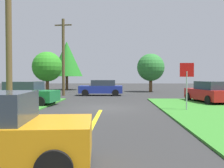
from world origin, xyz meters
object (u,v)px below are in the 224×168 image
Objects in this scene: oak_tree_left at (47,67)px; pine_tree_center at (67,59)px; parked_car_near_building at (26,93)px; utility_pole_mid at (63,56)px; car_approaching_junction at (101,88)px; oak_tree_right at (151,67)px; stop_sign at (187,77)px; car_on_crossroad at (210,92)px; utility_pole_near at (9,35)px.

oak_tree_left is 7.31m from pine_tree_center.
parked_car_near_building is 13.73m from oak_tree_left.
parked_car_near_building is 0.53× the size of utility_pole_mid.
car_approaching_junction is 9.07m from oak_tree_right.
stop_sign is 0.57× the size of car_on_crossroad.
utility_pole_near is at bearing 72.34° from car_approaching_junction.
stop_sign is 9.88m from utility_pole_near.
utility_pole_near is (-9.54, -1.43, 2.15)m from stop_sign.
car_on_crossroad is at bearing -29.24° from utility_pole_mid.
utility_pole_near reaches higher than oak_tree_right.
car_approaching_junction is 14.13m from utility_pole_near.
utility_pole_near is 24.61m from pine_tree_center.
oak_tree_left is (-12.64, 15.98, 1.27)m from stop_sign.
utility_pole_near is 1.00× the size of utility_pole_mid.
car_on_crossroad is 11.34m from car_approaching_junction.
parked_car_near_building is (-13.17, -1.75, -0.00)m from car_on_crossroad.
utility_pole_mid is 5.50m from oak_tree_left.
stop_sign is at bearing 136.41° from car_on_crossroad.
stop_sign reaches higher than parked_car_near_building.
utility_pole_near is 1.57× the size of oak_tree_left.
oak_tree_left is (-15.60, 11.56, 2.40)m from car_on_crossroad.
utility_pole_mid reaches higher than stop_sign.
utility_pole_mid is 1.60× the size of oak_tree_right.
utility_pole_mid reaches higher than utility_pole_near.
stop_sign is at bearing -50.01° from utility_pole_mid.
car_on_crossroad is 14.19m from utility_pole_near.
car_on_crossroad is at bearing 14.10° from parked_car_near_building.
parked_car_near_building is at bearing -93.83° from utility_pole_mid.
pine_tree_center is at bearing 157.74° from oak_tree_right.
oak_tree_right is (5.98, 6.39, 2.37)m from car_approaching_junction.
pine_tree_center reaches higher than parked_car_near_building.
stop_sign is 0.34× the size of utility_pole_mid.
oak_tree_left is at bearing 43.75° from car_on_crossroad.
utility_pole_near reaches higher than pine_tree_center.
pine_tree_center is at bearing 95.11° from utility_pole_near.
utility_pole_mid is at bearing -56.20° from oak_tree_left.
utility_pole_mid is 11.82m from pine_tree_center.
oak_tree_right is (9.92, 6.69, -0.92)m from utility_pole_mid.
utility_pole_mid reaches higher than car_on_crossroad.
parked_car_near_building is 0.54× the size of utility_pole_near.
car_approaching_junction is 5.14m from utility_pole_mid.
oak_tree_right is at bearing 33.99° from utility_pole_mid.
utility_pole_near is (-12.51, -5.85, 3.27)m from car_on_crossroad.
car_on_crossroad is 1.12× the size of parked_car_near_building.
oak_tree_left is 1.01× the size of oak_tree_right.
car_approaching_junction is at bearing -61.87° from pine_tree_center.
car_on_crossroad is 14.79m from utility_pole_mid.
parked_car_near_building is 0.85× the size of oak_tree_right.
car_on_crossroad is at bearing -36.52° from oak_tree_left.
car_on_crossroad is (2.97, 4.42, -1.13)m from stop_sign.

